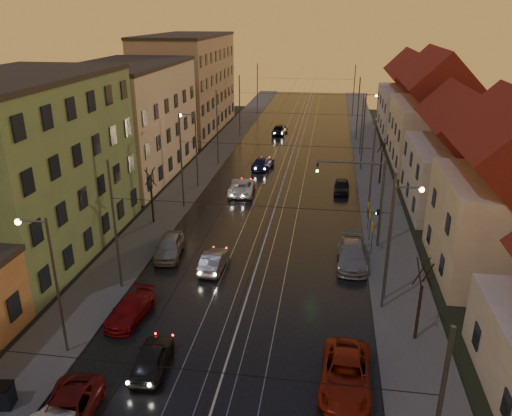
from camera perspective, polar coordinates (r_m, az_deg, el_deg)
The scene contains 45 objects.
ground at distance 26.04m, azimuth -4.55°, elevation -20.56°, with size 160.00×160.00×0.00m, color black.
road at distance 61.49m, azimuth 3.74°, elevation 4.97°, with size 16.00×120.00×0.04m, color black.
sidewalk_left at distance 63.04m, azimuth -5.38°, elevation 5.38°, with size 4.00×120.00×0.15m, color #4C4C4C.
sidewalk_right at distance 61.51m, azimuth 13.09°, elevation 4.51°, with size 4.00×120.00×0.15m, color #4C4C4C.
tram_rail_0 at distance 61.69m, azimuth 1.70°, elevation 5.09°, with size 0.06×120.00×0.03m, color gray.
tram_rail_1 at distance 61.54m, azimuth 3.03°, elevation 5.03°, with size 0.06×120.00×0.03m, color gray.
tram_rail_2 at distance 61.42m, azimuth 4.46°, elevation 4.96°, with size 0.06×120.00×0.03m, color gray.
tram_rail_3 at distance 61.34m, azimuth 5.80°, elevation 4.90°, with size 0.06×120.00×0.03m, color gray.
apartment_left_1 at distance 41.11m, azimuth -24.75°, elevation 4.06°, with size 10.00×18.00×13.00m, color #567E50.
apartment_left_2 at distance 58.41m, azimuth -14.27°, elevation 9.53°, with size 10.00×20.00×12.00m, color beige.
apartment_left_3 at distance 80.62m, azimuth -7.81°, elevation 13.83°, with size 10.00×24.00×14.00m, color #9C7A64.
house_right_1 at distance 37.86m, azimuth 26.85°, elevation 0.64°, with size 8.67×10.20×10.80m.
house_right_2 at distance 50.01m, azimuth 22.46°, elevation 5.01°, with size 9.18×12.24×9.20m.
house_right_3 at distance 64.04m, azimuth 19.68°, elevation 9.77°, with size 9.18×14.28×11.50m.
house_right_4 at distance 81.66m, azimuth 17.42°, elevation 11.78°, with size 9.18×16.32×10.00m.
catenary_pole_l_1 at distance 33.42m, azimuth -15.82°, elevation -2.13°, with size 0.16×0.16×9.00m, color #595B60.
catenary_pole_r_1 at distance 30.87m, azimuth 14.88°, elevation -4.04°, with size 0.16×0.16×9.00m, color #595B60.
catenary_pole_l_2 at distance 46.64m, azimuth -8.51°, elevation 5.14°, with size 0.16×0.16×9.00m, color #595B60.
catenary_pole_r_2 at distance 44.85m, azimuth 13.09°, elevation 4.15°, with size 0.16×0.16×9.00m, color #595B60.
catenary_pole_l_3 at distance 60.70m, azimuth -4.45°, elevation 9.10°, with size 0.16×0.16×9.00m, color #595B60.
catenary_pole_r_3 at distance 59.33m, azimuth 12.15°, elevation 8.40°, with size 0.16×0.16×9.00m, color #595B60.
catenary_pole_l_4 at distance 75.12m, azimuth -1.89°, elevation 11.53°, with size 0.16×0.16×9.00m, color #595B60.
catenary_pole_r_4 at distance 74.02m, azimuth 11.58°, elevation 10.97°, with size 0.16×0.16×9.00m, color #595B60.
catenary_pole_l_5 at distance 92.67m, azimuth 0.15°, elevation 13.43°, with size 0.16×0.16×9.00m, color #595B60.
catenary_pole_r_5 at distance 91.78m, azimuth 11.12°, elevation 12.96°, with size 0.16×0.16×9.00m, color #595B60.
street_lamp_0 at distance 27.95m, azimuth -22.55°, elevation -6.95°, with size 1.75×0.32×8.00m.
street_lamp_1 at distance 31.68m, azimuth 15.68°, elevation -2.68°, with size 1.75×0.32×8.00m.
street_lamp_2 at distance 52.24m, azimuth -7.19°, elevation 7.40°, with size 1.75×0.32×8.00m.
street_lamp_3 at distance 66.12m, azimuth 12.32°, elevation 10.04°, with size 1.75×0.32×8.00m.
traffic_light_mast at distance 39.08m, azimuth 12.78°, elevation 1.76°, with size 5.30×0.32×7.20m.
bare_tree_0 at distance 44.17m, azimuth -11.83°, elevation 1.23°, with size 1.09×1.09×5.11m.
bare_tree_1 at distance 29.43m, azimuth 18.20°, elevation -10.21°, with size 1.09×1.09×5.11m.
bare_tree_2 at distance 55.14m, azimuth 14.12°, elevation 5.09°, with size 1.09×1.09×5.11m.
driving_car_0 at distance 27.57m, azimuth -11.78°, elevation -16.41°, with size 1.62×4.03×1.37m, color black.
driving_car_1 at distance 36.38m, azimuth -4.83°, elevation -6.00°, with size 1.44×4.14×1.36m, color gray.
driving_car_2 at distance 51.30m, azimuth -1.62°, elevation 2.48°, with size 2.46×5.34×1.48m, color white.
driving_car_3 at distance 59.71m, azimuth 0.78°, elevation 5.20°, with size 1.98×4.88×1.42m, color #171845.
driving_car_4 at distance 77.15m, azimuth 2.75°, elevation 8.97°, with size 1.87×4.65×1.58m, color black.
parked_left_1 at distance 25.53m, azimuth -20.91°, elevation -21.16°, with size 2.29×4.96×1.38m, color #601012.
parked_left_2 at distance 31.75m, azimuth -14.21°, elevation -11.21°, with size 1.74×4.29×1.24m, color maroon.
parked_left_3 at distance 38.74m, azimuth -9.87°, elevation -4.31°, with size 1.84×4.57×1.56m, color #A5A6AA.
parked_right_0 at distance 26.33m, azimuth 10.20°, elevation -18.19°, with size 2.48×5.38×1.49m, color maroon.
parked_right_1 at distance 37.54m, azimuth 10.94°, elevation -5.27°, with size 2.18×5.36×1.55m, color #9C9DA2.
parked_right_2 at distance 52.27m, azimuth 9.76°, elevation 2.43°, with size 1.55×3.85×1.31m, color black.
dumpster at distance 27.61m, azimuth -27.26°, elevation -18.59°, with size 1.20×0.80×1.10m, color black.
Camera 1 is at (4.77, -18.79, 17.39)m, focal length 35.00 mm.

